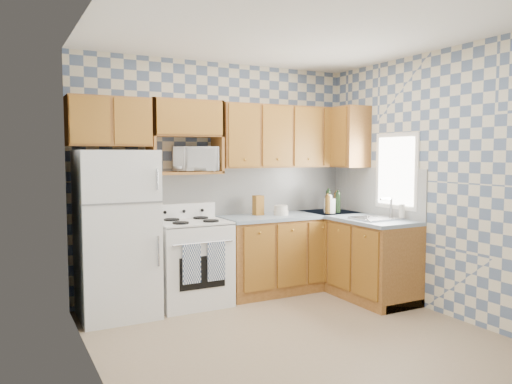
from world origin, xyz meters
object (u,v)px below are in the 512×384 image
Objects in this scene: stove_body at (192,263)px; electric_kettle at (330,206)px; microwave at (195,159)px; refrigerator at (116,234)px.

electric_kettle reaches higher than stove_body.
microwave is 2.79× the size of electric_kettle.
microwave is at bearing 169.82° from electric_kettle.
electric_kettle is (2.56, -0.09, 0.17)m from refrigerator.
refrigerator is at bearing -178.22° from stove_body.
electric_kettle is at bearing 3.29° from microwave.
refrigerator is 1.20m from microwave.
refrigerator is 2.57m from electric_kettle.
refrigerator is at bearing -153.97° from microwave.
electric_kettle is at bearing -3.75° from stove_body.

